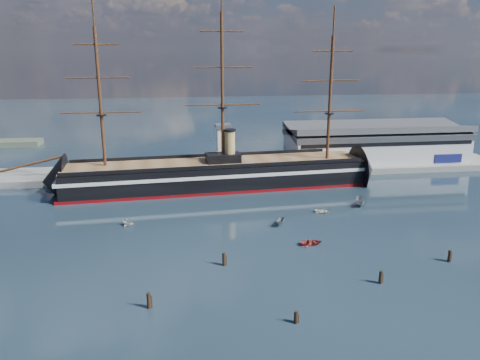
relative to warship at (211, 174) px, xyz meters
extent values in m
plane|color=black|center=(2.23, -20.00, -4.04)|extent=(600.00, 600.00, 0.00)
cube|color=slate|center=(12.23, 16.00, -4.04)|extent=(180.00, 18.00, 2.00)
cube|color=#B7BABC|center=(60.23, 20.00, 2.96)|extent=(62.00, 20.00, 10.00)
cube|color=#3F4247|center=(60.23, 20.00, 8.56)|extent=(63.00, 21.00, 2.00)
cube|color=silver|center=(5.23, 13.00, 4.96)|extent=(4.00, 4.00, 14.00)
cube|color=#3F4247|center=(5.23, 13.00, 12.46)|extent=(5.00, 5.00, 1.00)
cube|color=black|center=(1.73, 0.00, -0.04)|extent=(88.89, 22.01, 7.00)
cube|color=silver|center=(1.73, 0.00, 1.16)|extent=(90.90, 22.39, 1.00)
cube|color=#65070C|center=(1.73, 0.00, -3.69)|extent=(90.90, 22.35, 0.90)
cone|color=black|center=(-44.77, 0.00, -0.34)|extent=(15.04, 16.61, 15.68)
cone|color=black|center=(48.23, 0.00, -0.34)|extent=(12.05, 16.40, 15.68)
cube|color=brown|center=(1.73, 0.00, 3.56)|extent=(88.80, 20.74, 0.40)
cube|color=black|center=(3.73, 0.00, 4.96)|extent=(10.39, 6.67, 2.50)
cylinder|color=tan|center=(5.73, 0.00, 8.46)|extent=(3.20, 3.20, 9.00)
cylinder|color=#381E0F|center=(-50.27, 0.00, 4.96)|extent=(17.76, 1.92, 4.43)
cylinder|color=#381E0F|center=(-30.27, 0.00, 22.76)|extent=(0.90, 0.90, 38.00)
cylinder|color=#381E0F|center=(3.73, 0.00, 24.76)|extent=(0.90, 0.90, 42.00)
cylinder|color=#381E0F|center=(35.73, 0.00, 21.76)|extent=(0.90, 0.90, 36.00)
imported|color=#9C322E|center=(17.50, -45.72, -4.04)|extent=(1.33, 3.05, 1.40)
imported|color=slate|center=(13.62, -33.70, -4.04)|extent=(5.28, 3.88, 2.00)
imported|color=silver|center=(-21.93, -28.93, -4.04)|extent=(5.15, 5.54, 1.94)
imported|color=beige|center=(26.30, -26.74, -4.04)|extent=(2.25, 2.86, 1.25)
imported|color=gray|center=(37.84, -22.67, -4.04)|extent=(6.88, 3.94, 2.59)
cylinder|color=black|center=(-15.35, -66.58, -4.04)|extent=(0.64, 0.64, 3.43)
cylinder|color=black|center=(6.81, -74.04, -4.04)|extent=(0.64, 0.64, 2.71)
cylinder|color=black|center=(24.76, -64.01, -4.04)|extent=(0.64, 0.64, 3.11)
cylinder|color=black|center=(41.80, -57.54, -4.04)|extent=(0.64, 0.64, 3.13)
cylinder|color=black|center=(-1.82, -53.01, -4.04)|extent=(0.64, 0.64, 3.32)
camera|label=1|loc=(-10.32, -134.44, 35.81)|focal=35.00mm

